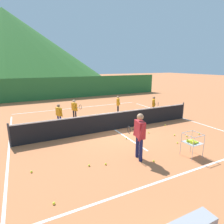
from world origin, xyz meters
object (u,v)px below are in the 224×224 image
object	(u,v)px
student_1	(75,108)
tennis_ball_6	(175,135)
tennis_net	(115,121)
tennis_ball_4	(165,125)
tennis_ball_3	(187,136)
tennis_ball_7	(54,203)
student_3	(154,104)
tennis_ball_8	(89,165)
ball_cart	(192,142)
tennis_ball_5	(31,172)
tennis_ball_1	(177,143)
student_0	(59,113)
tennis_ball_10	(149,133)
tennis_ball_11	(199,134)
student_2	(118,103)
instructor	(139,132)
tennis_ball_0	(126,138)
tennis_ball_9	(154,161)
tennis_ball_2	(106,164)

from	to	relation	value
student_1	tennis_ball_6	world-z (taller)	student_1
tennis_net	tennis_ball_4	size ratio (longest dim) A/B	146.34
tennis_ball_3	tennis_ball_7	world-z (taller)	same
student_3	tennis_ball_8	distance (m)	7.69
ball_cart	tennis_ball_5	size ratio (longest dim) A/B	13.22
tennis_net	tennis_ball_7	distance (m)	5.80
tennis_ball_7	tennis_ball_8	distance (m)	1.93
tennis_ball_1	tennis_ball_6	world-z (taller)	same
student_3	tennis_ball_4	distance (m)	2.45
student_0	tennis_ball_10	xyz separation A→B (m)	(3.81, -3.12, -0.74)
student_0	tennis_ball_6	bearing A→B (deg)	-39.89
tennis_ball_3	tennis_ball_11	size ratio (longest dim) A/B	1.00
student_2	tennis_ball_11	size ratio (longest dim) A/B	19.00
tennis_ball_1	tennis_ball_4	xyz separation A→B (m)	(1.25, 2.18, 0.00)
instructor	tennis_ball_6	xyz separation A→B (m)	(2.92, 1.16, -1.00)
tennis_ball_0	tennis_ball_5	bearing A→B (deg)	-165.56
tennis_ball_4	tennis_ball_11	size ratio (longest dim) A/B	1.00
student_1	tennis_ball_0	world-z (taller)	student_1
tennis_ball_5	tennis_ball_9	distance (m)	4.14
tennis_ball_4	tennis_ball_10	size ratio (longest dim) A/B	1.00
tennis_ball_0	tennis_ball_8	distance (m)	2.83
tennis_ball_2	tennis_ball_4	xyz separation A→B (m)	(4.85, 2.41, 0.00)
student_0	ball_cart	world-z (taller)	student_0
student_2	instructor	bearing A→B (deg)	-111.82
ball_cart	tennis_ball_9	world-z (taller)	ball_cart
tennis_ball_3	tennis_ball_7	distance (m)	6.78
student_3	tennis_ball_5	distance (m)	9.00
tennis_ball_0	instructor	bearing A→B (deg)	-107.35
instructor	tennis_ball_5	bearing A→B (deg)	167.92
tennis_ball_1	tennis_ball_9	world-z (taller)	same
ball_cart	tennis_ball_9	size ratio (longest dim) A/B	13.22
tennis_ball_4	tennis_ball_5	size ratio (longest dim) A/B	1.00
ball_cart	instructor	bearing A→B (deg)	159.33
instructor	student_1	bearing A→B (deg)	96.79
tennis_ball_1	tennis_ball_6	size ratio (longest dim) A/B	1.00
tennis_ball_4	tennis_ball_7	distance (m)	7.67
tennis_net	tennis_ball_4	world-z (taller)	tennis_net
student_0	tennis_ball_5	bearing A→B (deg)	-112.27
tennis_ball_0	tennis_ball_2	xyz separation A→B (m)	(-1.84, -1.69, 0.00)
ball_cart	tennis_ball_11	world-z (taller)	ball_cart
student_1	instructor	bearing A→B (deg)	-83.21
student_1	tennis_ball_11	xyz separation A→B (m)	(4.82, -5.23, -0.75)
student_1	tennis_ball_10	xyz separation A→B (m)	(2.70, -3.94, -0.75)
ball_cart	tennis_net	bearing A→B (deg)	106.74
student_0	tennis_ball_10	world-z (taller)	student_0
student_1	tennis_ball_5	world-z (taller)	student_1
instructor	tennis_ball_11	bearing A→B (deg)	9.83
student_3	tennis_ball_7	size ratio (longest dim) A/B	19.25
student_0	tennis_ball_9	bearing A→B (deg)	-68.57
student_1	tennis_ball_2	bearing A→B (deg)	-95.46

